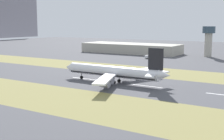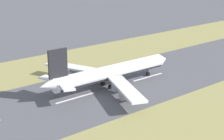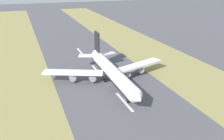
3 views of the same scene
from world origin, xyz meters
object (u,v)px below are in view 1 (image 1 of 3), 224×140
airplane_main_jet (115,72)px  terminal_building (131,48)px  service_truck (147,57)px  apron_car (148,57)px  control_tower (209,38)px

airplane_main_jet → terminal_building: 172.04m
service_truck → airplane_main_jet: bearing=-163.0°
terminal_building → apron_car: terminal_building is taller
control_tower → apron_car: control_tower is taller
terminal_building → service_truck: terminal_building is taller
airplane_main_jet → apron_car: airplane_main_jet is taller
terminal_building → control_tower: bearing=-86.2°
terminal_building → control_tower: control_tower is taller
airplane_main_jet → control_tower: size_ratio=2.30×
control_tower → airplane_main_jet: bearing=177.4°
terminal_building → apron_car: size_ratio=22.96×
airplane_main_jet → service_truck: 120.91m
airplane_main_jet → terminal_building: airplane_main_jet is taller
airplane_main_jet → service_truck: (115.54, 35.36, -4.36)m
terminal_building → service_truck: 55.62m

